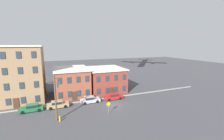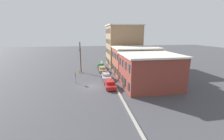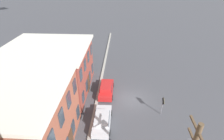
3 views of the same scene
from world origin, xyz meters
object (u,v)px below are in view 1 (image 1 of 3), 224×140
car_green (32,108)px  car_silver (90,99)px  car_red (113,96)px  caution_sign (109,105)px  utility_pole (56,95)px  fire_hydrant (60,119)px  car_tan (58,104)px

car_green → car_silver: (11.88, 0.11, 0.00)m
car_red → caution_sign: caution_sign is taller
utility_pole → caution_sign: bearing=-5.2°
fire_hydrant → car_green: bearing=128.6°
car_silver → fire_hydrant: size_ratio=4.58×
car_silver → fire_hydrant: 9.39m
car_green → fire_hydrant: bearing=-51.4°
caution_sign → fire_hydrant: (-8.91, 0.36, -1.19)m
fire_hydrant → caution_sign: bearing=-2.3°
car_green → utility_pole: (4.61, -5.83, 3.89)m
car_tan → utility_pole: utility_pole is taller
car_red → fire_hydrant: 14.18m
car_green → car_tan: (4.87, -0.02, 0.00)m
caution_sign → utility_pole: (-9.34, 0.85, 2.96)m
car_silver → car_red: (5.77, 0.04, 0.00)m
car_tan → car_red: same height
caution_sign → fire_hydrant: size_ratio=2.61×
car_tan → car_silver: 7.01m
car_tan → caution_sign: caution_sign is taller
car_green → utility_pole: utility_pole is taller
car_silver → car_red: 5.77m
utility_pole → fire_hydrant: (0.43, -0.49, -4.16)m
car_tan → car_red: 12.79m
fire_hydrant → utility_pole: bearing=131.2°
car_green → car_silver: same height
car_green → fire_hydrant: (5.04, -6.32, -0.27)m
car_tan → utility_pole: 6.99m
caution_sign → car_green: bearing=154.4°
car_green → car_red: size_ratio=1.00×
car_tan → fire_hydrant: car_tan is taller
car_silver → fire_hydrant: bearing=-136.8°
car_green → car_red: 17.65m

